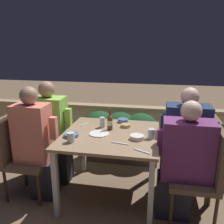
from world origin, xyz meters
TOP-DOWN VIEW (x-y plane):
  - ground_plane at (0.00, 0.00)m, footprint 16.00×16.00m
  - parapet_wall at (0.00, 1.51)m, footprint 9.00×0.18m
  - dining_table at (0.00, 0.00)m, footprint 1.02×1.01m
  - planter_hedge at (-0.03, 0.90)m, footprint 1.11×0.47m
  - chair_left_near at (-1.01, -0.15)m, footprint 0.46×0.45m
  - person_coral_top at (-0.80, -0.15)m, footprint 0.47×0.26m
  - chair_left_far at (-0.98, 0.19)m, footprint 0.46×0.45m
  - person_green_blouse at (-0.77, 0.19)m, footprint 0.49×0.26m
  - chair_right_near at (0.96, -0.20)m, footprint 0.46×0.45m
  - person_purple_stripe at (0.74, -0.20)m, footprint 0.52×0.26m
  - chair_right_far at (0.99, 0.19)m, footprint 0.46×0.45m
  - person_navy_jumper at (0.78, 0.19)m, footprint 0.52×0.26m
  - beer_bottle at (-0.03, 0.12)m, footprint 0.06×0.06m
  - plate_0 at (-0.12, -0.04)m, footprint 0.21×0.21m
  - bowl_0 at (0.07, 0.41)m, footprint 0.13×0.13m
  - bowl_1 at (0.13, 0.24)m, footprint 0.11×0.11m
  - bowl_2 at (0.29, -0.10)m, footprint 0.14×0.14m
  - bowl_3 at (-0.39, -0.16)m, footprint 0.15×0.15m
  - glass_cup_0 at (0.43, -0.05)m, footprint 0.07×0.07m
  - glass_cup_1 at (-0.13, 0.18)m, footprint 0.06×0.06m
  - glass_cup_2 at (-0.34, -0.30)m, footprint 0.07×0.07m
  - fork_0 at (0.14, -0.24)m, footprint 0.17×0.05m
  - fork_1 at (-0.36, 0.24)m, footprint 0.09×0.16m
  - fork_2 at (0.36, -0.38)m, footprint 0.16×0.10m

SIDE VIEW (x-z plane):
  - ground_plane at x=0.00m, z-range 0.00..0.00m
  - parapet_wall at x=0.00m, z-range 0.01..0.68m
  - planter_hedge at x=-0.03m, z-range 0.04..0.77m
  - chair_left_near at x=-1.01m, z-range 0.07..1.02m
  - chair_left_far at x=-0.98m, z-range 0.07..1.02m
  - chair_right_near at x=0.96m, z-range 0.07..1.02m
  - chair_right_far at x=0.99m, z-range 0.07..1.02m
  - person_purple_stripe at x=0.74m, z-range 0.00..1.19m
  - person_navy_jumper at x=0.78m, z-range 0.00..1.25m
  - person_green_blouse at x=-0.77m, z-range 0.00..1.27m
  - person_coral_top at x=-0.80m, z-range 0.01..1.27m
  - dining_table at x=0.00m, z-range 0.29..1.04m
  - fork_0 at x=0.14m, z-range 0.75..0.76m
  - fork_1 at x=-0.36m, z-range 0.75..0.76m
  - fork_2 at x=0.36m, z-range 0.75..0.76m
  - plate_0 at x=-0.12m, z-range 0.75..0.76m
  - bowl_1 at x=0.13m, z-range 0.76..0.79m
  - bowl_3 at x=-0.39m, z-range 0.76..0.79m
  - bowl_0 at x=0.07m, z-range 0.76..0.80m
  - bowl_2 at x=0.29m, z-range 0.76..0.80m
  - glass_cup_2 at x=-0.34m, z-range 0.75..0.85m
  - glass_cup_0 at x=0.43m, z-range 0.75..0.85m
  - glass_cup_1 at x=-0.13m, z-range 0.75..0.87m
  - beer_bottle at x=-0.03m, z-range 0.72..0.97m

